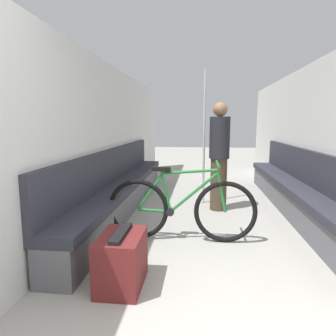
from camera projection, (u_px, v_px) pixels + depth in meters
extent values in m
cube|color=silver|center=(102.00, 139.00, 4.24)|extent=(0.10, 9.16, 2.17)
cube|color=silver|center=(324.00, 141.00, 3.92)|extent=(0.10, 9.16, 2.17)
cube|color=#5B5B60|center=(125.00, 198.00, 4.57)|extent=(0.34, 4.62, 0.35)
cube|color=#2D2D38|center=(125.00, 184.00, 4.54)|extent=(0.40, 4.62, 0.10)
cube|color=#2D2D38|center=(113.00, 164.00, 4.51)|extent=(0.07, 4.62, 0.48)
cube|color=#5B5B60|center=(295.00, 203.00, 4.30)|extent=(0.34, 4.62, 0.35)
cube|color=#2D2D38|center=(296.00, 187.00, 4.27)|extent=(0.40, 4.62, 0.10)
cube|color=#2D2D38|center=(309.00, 167.00, 4.21)|extent=(0.07, 4.62, 0.48)
torus|color=black|center=(138.00, 209.00, 3.38)|extent=(0.69, 0.05, 0.69)
torus|color=black|center=(225.00, 212.00, 3.28)|extent=(0.69, 0.05, 0.69)
cylinder|color=#237533|center=(154.00, 211.00, 3.37)|extent=(0.37, 0.03, 0.05)
cylinder|color=#237533|center=(150.00, 192.00, 3.34)|extent=(0.29, 0.03, 0.42)
cylinder|color=#237533|center=(166.00, 191.00, 3.32)|extent=(0.13, 0.03, 0.49)
cylinder|color=#237533|center=(193.00, 193.00, 3.29)|extent=(0.53, 0.03, 0.47)
cylinder|color=#237533|center=(189.00, 172.00, 3.26)|extent=(0.61, 0.03, 0.08)
cylinder|color=#237533|center=(221.00, 192.00, 3.25)|extent=(0.13, 0.03, 0.45)
cylinder|color=black|center=(170.00, 212.00, 3.35)|extent=(0.09, 0.06, 0.09)
cube|color=black|center=(161.00, 169.00, 3.28)|extent=(0.20, 0.07, 0.04)
cylinder|color=#237533|center=(218.00, 164.00, 3.21)|extent=(0.02, 0.46, 0.02)
cylinder|color=gray|center=(203.00, 202.00, 4.97)|extent=(0.08, 0.08, 0.01)
cylinder|color=silver|center=(204.00, 138.00, 4.81)|extent=(0.04, 0.04, 2.15)
cylinder|color=#473828|center=(218.00, 184.00, 4.52)|extent=(0.25, 0.25, 0.79)
cylinder|color=#232328|center=(220.00, 138.00, 4.42)|extent=(0.30, 0.30, 0.61)
sphere|color=#936B4C|center=(220.00, 109.00, 4.36)|extent=(0.21, 0.21, 0.21)
cube|color=maroon|center=(121.00, 261.00, 2.41)|extent=(0.34, 0.51, 0.43)
cube|color=black|center=(121.00, 233.00, 2.38)|extent=(0.08, 0.43, 0.03)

